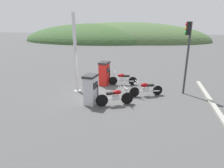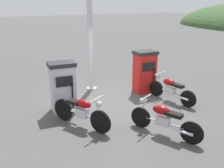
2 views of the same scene
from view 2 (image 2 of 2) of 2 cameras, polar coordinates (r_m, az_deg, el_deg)
name	(u,v)px [view 2 (image 2 of 2)]	position (r m, az deg, el deg)	size (l,w,h in m)	color
ground_plane	(112,103)	(8.53, 0.07, -4.38)	(120.00, 120.00, 0.00)	#4C4C4C
fuel_pump_near	(63,87)	(7.83, -11.32, -0.58)	(0.72, 0.89, 1.58)	silver
fuel_pump_far	(145,72)	(9.41, 7.56, 2.88)	(0.73, 0.90, 1.60)	red
motorcycle_near_pump	(82,111)	(6.84, -7.06, -6.20)	(1.86, 0.91, 0.96)	black
motorcycle_far_pump	(171,89)	(8.78, 13.47, -1.17)	(1.90, 0.56, 0.92)	black
motorcycle_extra	(164,118)	(6.52, 11.89, -7.81)	(1.89, 0.87, 0.93)	black
canopy_support_pole	(90,32)	(9.43, -5.10, 11.96)	(0.40, 0.40, 4.67)	silver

